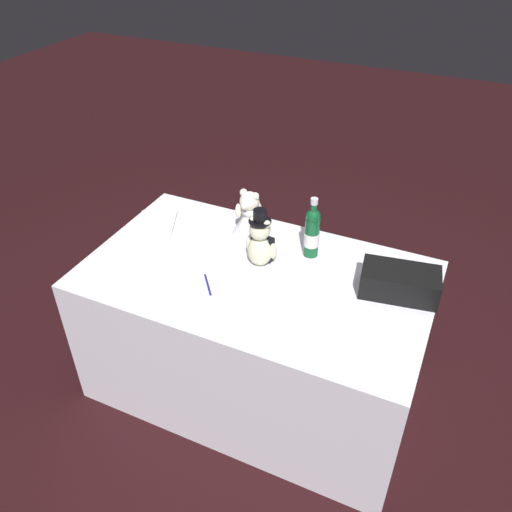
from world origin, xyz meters
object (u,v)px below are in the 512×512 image
object	(u,v)px
teddy_bear_groom	(261,243)
guestbook	(156,225)
gift_case_black	(400,282)
champagne_bottle	(312,232)
teddy_bear_bride	(251,214)
signing_pen	(208,284)

from	to	relation	value
teddy_bear_groom	guestbook	xyz separation A→B (m)	(-0.63, 0.07, -0.11)
gift_case_black	teddy_bear_groom	bearing A→B (deg)	-175.58
champagne_bottle	guestbook	bearing A→B (deg)	-173.23
teddy_bear_bride	guestbook	distance (m)	0.51
teddy_bear_bride	signing_pen	xyz separation A→B (m)	(0.00, -0.47, -0.10)
gift_case_black	guestbook	world-z (taller)	gift_case_black
gift_case_black	guestbook	xyz separation A→B (m)	(-1.27, 0.02, -0.05)
signing_pen	guestbook	distance (m)	0.58
champagne_bottle	gift_case_black	distance (m)	0.47
teddy_bear_bride	guestbook	world-z (taller)	teddy_bear_bride
gift_case_black	guestbook	size ratio (longest dim) A/B	1.38
teddy_bear_groom	champagne_bottle	size ratio (longest dim) A/B	0.96
signing_pen	teddy_bear_groom	bearing A→B (deg)	58.85
teddy_bear_groom	signing_pen	size ratio (longest dim) A/B	2.37
teddy_bear_bride	guestbook	size ratio (longest dim) A/B	0.96
champagne_bottle	guestbook	xyz separation A→B (m)	(-0.82, -0.10, -0.12)
teddy_bear_groom	gift_case_black	distance (m)	0.64
guestbook	champagne_bottle	bearing A→B (deg)	-16.62
teddy_bear_bride	teddy_bear_groom	bearing A→B (deg)	-55.66
teddy_bear_groom	guestbook	distance (m)	0.64
teddy_bear_groom	signing_pen	bearing A→B (deg)	-121.15
champagne_bottle	guestbook	world-z (taller)	champagne_bottle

